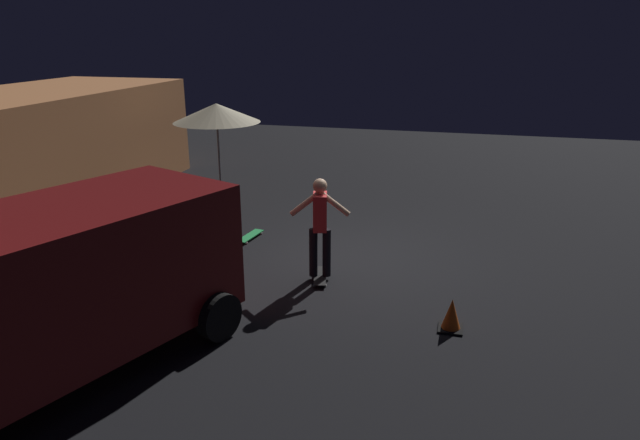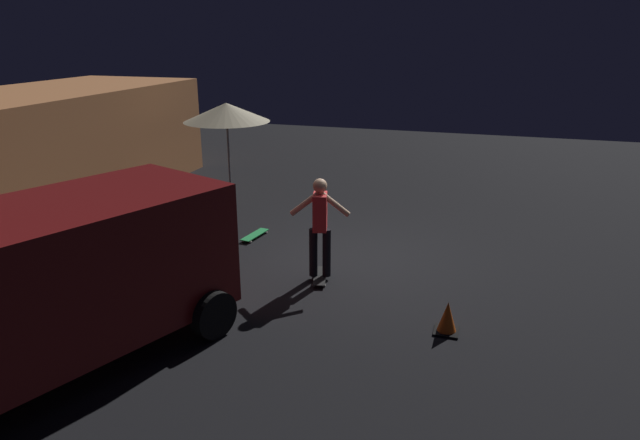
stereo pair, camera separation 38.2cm
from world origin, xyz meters
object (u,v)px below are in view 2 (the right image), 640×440
Objects in this scene: skater at (320,221)px; parked_van at (39,282)px; patio_umbrella at (227,112)px; traffic_cone at (447,318)px; skateboard_ridden at (320,276)px; skateboard_spare at (255,235)px.

parked_van is at bearing 145.02° from skater.
patio_umbrella reaches higher than traffic_cone.
patio_umbrella is 8.18m from traffic_cone.
skateboard_spare is at bearing 50.25° from skateboard_ridden.
parked_van is at bearing 116.51° from traffic_cone.
parked_van reaches higher than traffic_cone.
skateboard_ridden and skateboard_spare have the same top height.
skater is at bearing -139.13° from patio_umbrella.
traffic_cone is (2.29, -4.60, -0.95)m from parked_van.
skater is at bearing -36.87° from skateboard_ridden.
parked_van reaches higher than skater.
skateboard_ridden is 1.01× the size of skateboard_spare.
parked_van is at bearing -170.72° from patio_umbrella.
parked_van is 2.16× the size of patio_umbrella.
patio_umbrella is 1.38× the size of skater.
skateboard_ridden is 2.39m from skateboard_spare.
parked_van is 2.98× the size of skater.
skater is 3.63× the size of traffic_cone.
skater is at bearing 62.10° from traffic_cone.
traffic_cone is at bearing -117.90° from skateboard_ridden.
patio_umbrella reaches higher than parked_van.
parked_van is at bearing 173.44° from skateboard_spare.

